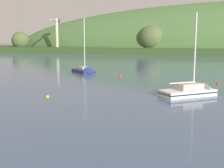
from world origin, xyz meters
name	(u,v)px	position (x,y,z in m)	size (l,w,h in m)	color
dockside_crane	(57,36)	(-80.07, 163.09, 10.61)	(6.46, 15.21, 21.53)	#4C4C51
sailboat_near_mooring	(85,72)	(-8.47, 61.60, 0.30)	(8.09, 7.37, 13.74)	navy
sailboat_midwater_white	(194,93)	(17.30, 43.40, 0.35)	(8.16, 8.06, 12.36)	white
mooring_buoy_midchannel	(48,97)	(-0.68, 35.05, 0.00)	(0.50, 0.50, 0.58)	yellow
mooring_buoy_off_fishing_boat	(218,84)	(20.25, 55.39, 0.00)	(0.58, 0.58, 0.66)	red
mooring_buoy_far_upstream	(120,77)	(1.19, 58.46, 0.00)	(0.69, 0.69, 0.77)	red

